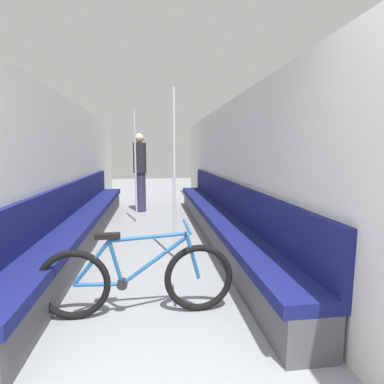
% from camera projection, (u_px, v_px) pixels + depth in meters
% --- Properties ---
extents(wall_left, '(0.10, 10.64, 2.21)m').
position_uv_depth(wall_left, '(58.00, 172.00, 4.27)').
color(wall_left, silver).
rests_on(wall_left, ground).
extents(wall_right, '(0.10, 10.64, 2.21)m').
position_uv_depth(wall_right, '(238.00, 171.00, 4.61)').
color(wall_right, silver).
rests_on(wall_right, ground).
extents(bench_seat_row_left, '(0.46, 6.17, 0.92)m').
position_uv_depth(bench_seat_row_left, '(83.00, 223.00, 4.66)').
color(bench_seat_row_left, '#4C4C51').
rests_on(bench_seat_row_left, ground).
extents(bench_seat_row_right, '(0.46, 6.17, 0.92)m').
position_uv_depth(bench_seat_row_right, '(218.00, 219.00, 4.94)').
color(bench_seat_row_right, '#4C4C51').
rests_on(bench_seat_row_right, ground).
extents(bicycle, '(1.66, 0.46, 0.78)m').
position_uv_depth(bicycle, '(138.00, 279.00, 2.55)').
color(bicycle, black).
rests_on(bicycle, ground).
extents(grab_pole_near, '(0.08, 0.08, 2.19)m').
position_uv_depth(grab_pole_near, '(174.00, 178.00, 3.82)').
color(grab_pole_near, gray).
rests_on(grab_pole_near, ground).
extents(grab_pole_far, '(0.08, 0.08, 2.19)m').
position_uv_depth(grab_pole_far, '(136.00, 169.00, 5.84)').
color(grab_pole_far, gray).
rests_on(grab_pole_far, ground).
extents(passenger_standing, '(0.30, 0.30, 1.81)m').
position_uv_depth(passenger_standing, '(140.00, 171.00, 6.94)').
color(passenger_standing, '#332D4C').
rests_on(passenger_standing, ground).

